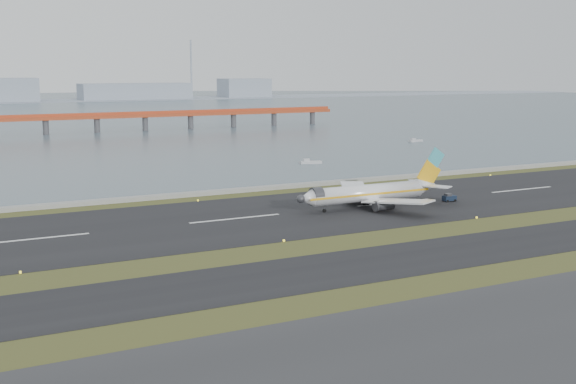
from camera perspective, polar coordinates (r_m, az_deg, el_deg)
name	(u,v)px	position (r m, az deg, el deg)	size (l,w,h in m)	color
ground	(304,251)	(123.87, 1.24, -4.70)	(1000.00, 1000.00, 0.00)	#314518
apron_strip	(553,368)	(82.16, 20.22, -12.93)	(1000.00, 50.00, 0.10)	#2A2B2D
taxiway_strip	(340,268)	(113.80, 4.11, -6.01)	(1000.00, 18.00, 0.10)	black
runway_strip	(235,219)	(150.26, -4.19, -2.13)	(1000.00, 45.00, 0.10)	black
seawall	(187,194)	(177.73, -7.96, -0.20)	(1000.00, 2.50, 1.00)	#979892
bay_water	(6,111)	(569.30, -21.38, 5.97)	(1400.00, 800.00, 1.30)	#41515D
red_pier	(97,118)	(364.59, -14.88, 5.71)	(260.00, 5.00, 10.20)	#AC3D1D
far_shoreline	(2,95)	(729.45, -21.65, 7.11)	(1400.00, 80.00, 60.50)	#939EAD
airliner	(373,193)	(162.51, 6.72, -0.04)	(38.52, 32.89, 12.80)	white
pushback_tug	(449,198)	(173.31, 12.61, -0.44)	(3.16, 2.00, 1.95)	#121E32
workboat_near	(310,162)	(236.93, 1.76, 2.38)	(7.34, 3.88, 1.70)	#BBBBBF
workboat_far	(415,141)	(312.65, 10.00, 4.02)	(6.81, 2.78, 1.61)	#BBBBBF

